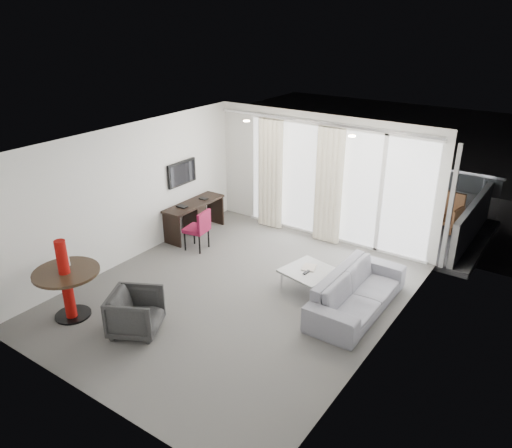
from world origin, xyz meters
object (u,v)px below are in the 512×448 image
Objects in this scene: red_lamp at (66,280)px; rattan_chair_a at (371,212)px; desk at (195,218)px; sofa at (357,292)px; rattan_chair_b at (447,212)px; coffee_table at (309,279)px; round_table at (70,294)px; tub_armchair at (136,313)px; desk_chair at (196,230)px.

red_lamp reaches higher than rattan_chair_a.
desk is 4.19m from sofa.
red_lamp is 1.57× the size of rattan_chair_a.
rattan_chair_b reaches higher than sofa.
round_table is at bearing -133.24° from coffee_table.
sofa is (2.47, 2.44, -0.01)m from tub_armchair.
round_table is at bearing -99.45° from desk_chair.
red_lamp reaches higher than desk.
round_table is 1.25× the size of rattan_chair_b.
tub_armchair reaches higher than coffee_table.
rattan_chair_b reaches higher than coffee_table.
desk is 1.12× the size of red_lamp.
desk_chair is 2.90m from tub_armchair.
red_lamp is (-0.01, -3.00, 0.25)m from desk_chair.
rattan_chair_b is (2.76, 6.52, 0.07)m from tub_armchair.
desk is 1.88× the size of rattan_chair_b.
red_lamp is 1.84× the size of tub_armchair.
tub_armchair is 3.47m from sofa.
red_lamp is at bearing 78.92° from tub_armchair.
desk reaches higher than tub_armchair.
tub_armchair is 0.85× the size of rattan_chair_a.
rattan_chair_b is at bearing 18.17° from rattan_chair_a.
coffee_table is at bearing 47.60° from red_lamp.
tub_armchair is at bearing -63.01° from desk.
round_table is 1.24× the size of coffee_table.
desk_chair is 3.59m from sofa.
desk reaches higher than coffee_table.
desk_chair is 1.05× the size of rattan_chair_b.
rattan_chair_a is at bearing 66.36° from round_table.
round_table is at bearing 126.95° from sofa.
sofa is at bearing -85.75° from rattan_chair_b.
desk_chair reaches higher than desk.
desk is 0.77m from desk_chair.
desk is 1.50× the size of round_table.
coffee_table is at bearing -10.99° from desk_chair.
red_lamp is 1.22m from tub_armchair.
desk_chair reaches higher than tub_armchair.
rattan_chair_a is at bearing 40.29° from desk_chair.
round_table is 0.28m from red_lamp.
rattan_chair_a is at bearing 18.94° from sofa.
coffee_table is at bearing -58.37° from tub_armchair.
sofa is (3.59, 2.77, -0.35)m from red_lamp.
coffee_table is at bearing -99.04° from rattan_chair_b.
round_table is 1.19m from tub_armchair.
round_table is at bearing 126.77° from red_lamp.
tub_armchair is at bearing -120.73° from coffee_table.
tub_armchair is 2.99m from coffee_table.
desk_chair is 0.39× the size of sofa.
rattan_chair_a is (-0.12, 2.99, 0.24)m from coffee_table.
sofa is at bearing -72.97° from tub_armchair.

